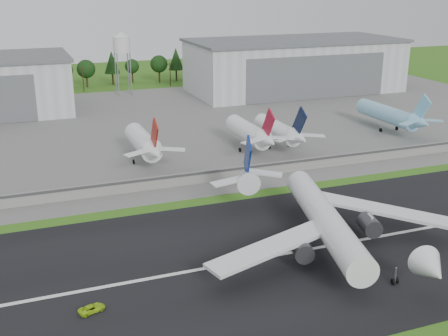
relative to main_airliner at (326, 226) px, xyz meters
name	(u,v)px	position (x,y,z in m)	size (l,w,h in m)	color
ground	(344,271)	(-1.56, -9.58, -4.89)	(600.00, 600.00, 0.00)	#3A6718
runway	(317,248)	(-1.56, 0.42, -4.84)	(320.00, 60.00, 0.10)	black
runway_centerline	(317,248)	(-1.56, 0.42, -4.78)	(220.00, 1.00, 0.02)	white
apron	(171,125)	(-1.56, 110.42, -4.84)	(320.00, 150.00, 0.10)	slate
blast_fence	(235,173)	(-1.56, 45.41, -3.09)	(240.00, 0.61, 3.50)	gray
hangar_east	(294,65)	(73.44, 155.34, 7.73)	(102.00, 47.00, 25.20)	silver
water_tower	(121,42)	(-6.56, 175.42, 19.66)	(8.40, 8.40, 29.40)	#99999E
utility_poles	(128,89)	(-1.56, 190.42, -4.89)	(230.00, 3.00, 12.00)	black
treeline	(123,84)	(-1.56, 205.42, -4.89)	(320.00, 16.00, 22.00)	black
main_airliner	(326,226)	(0.00, 0.00, 0.00)	(55.52, 58.57, 18.17)	white
ground_vehicle	(92,308)	(-48.09, -6.81, -4.17)	(2.06, 4.48, 1.24)	#A6D719
parked_jet_red_a	(145,144)	(-21.50, 67.01, 1.47)	(7.36, 31.29, 16.88)	white
parked_jet_red_b	(252,133)	(12.71, 67.00, 1.39)	(7.36, 31.29, 16.79)	white
parked_jet_navy	(282,131)	(23.04, 66.97, 1.18)	(7.36, 31.29, 16.57)	white
parked_jet_skyblue	(393,115)	(69.60, 72.00, 1.31)	(7.36, 37.29, 16.76)	#85C4E5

